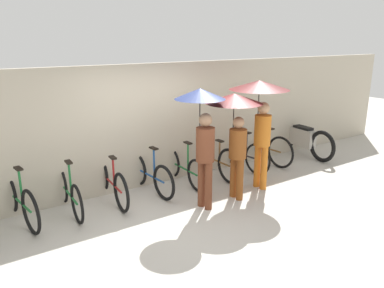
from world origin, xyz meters
TOP-DOWN VIEW (x-y plane):
  - ground_plane at (0.00, 0.00)m, footprint 30.00×30.00m
  - back_wall at (0.00, 1.80)m, footprint 15.48×0.12m
  - parked_bicycle_1 at (-2.34, 1.47)m, footprint 0.44×1.73m
  - parked_bicycle_2 at (-1.56, 1.40)m, footprint 0.44×1.64m
  - parked_bicycle_3 at (-0.78, 1.46)m, footprint 0.44×1.80m
  - parked_bicycle_4 at (-0.00, 1.41)m, footprint 0.44×1.64m
  - parked_bicycle_5 at (0.78, 1.42)m, footprint 0.44×1.64m
  - parked_bicycle_6 at (1.56, 1.40)m, footprint 0.44×1.77m
  - parked_bicycle_7 at (2.33, 1.45)m, footprint 0.44×1.72m
  - parked_bicycle_8 at (3.11, 1.52)m, footprint 0.44×1.79m
  - pedestrian_leading at (0.47, 0.32)m, footprint 0.86×0.86m
  - pedestrian_center at (1.20, 0.34)m, footprint 1.03×1.03m
  - pedestrian_trailing at (1.93, 0.47)m, footprint 1.15×1.15m
  - motorcycle at (4.36, 1.39)m, footprint 0.58×2.08m

SIDE VIEW (x-z plane):
  - ground_plane at x=0.00m, z-range 0.00..0.00m
  - parked_bicycle_5 at x=0.78m, z-range -0.17..0.87m
  - parked_bicycle_2 at x=-1.56m, z-range -0.15..0.87m
  - parked_bicycle_4 at x=0.00m, z-range -0.15..0.87m
  - parked_bicycle_3 at x=-0.78m, z-range -0.13..0.87m
  - parked_bicycle_7 at x=2.33m, z-range -0.17..0.92m
  - parked_bicycle_1 at x=-2.34m, z-range -0.17..0.93m
  - parked_bicycle_6 at x=1.56m, z-range -0.15..0.93m
  - parked_bicycle_8 at x=3.11m, z-range -0.14..0.92m
  - motorcycle at x=4.36m, z-range -0.05..0.91m
  - back_wall at x=0.00m, z-range 0.00..2.44m
  - pedestrian_center at x=1.20m, z-range 0.58..2.54m
  - pedestrian_leading at x=0.47m, z-range 0.52..2.63m
  - pedestrian_trailing at x=1.93m, z-range 0.67..2.80m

